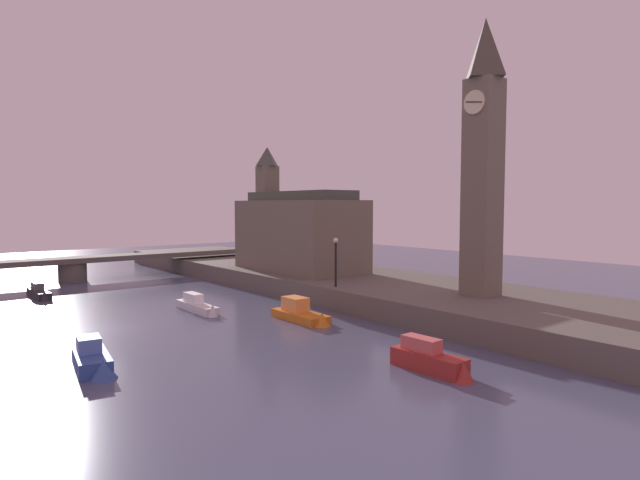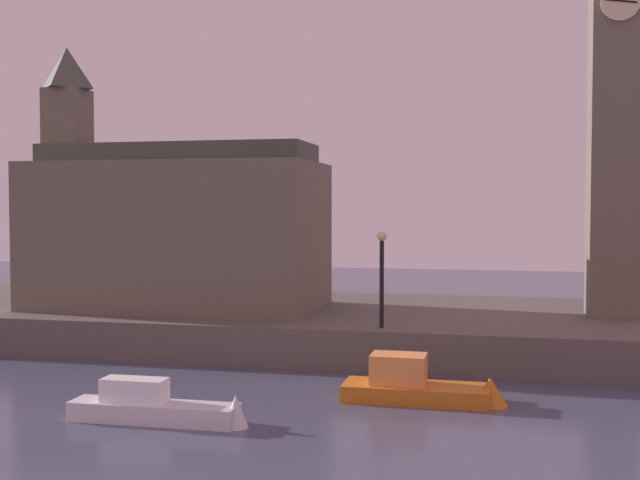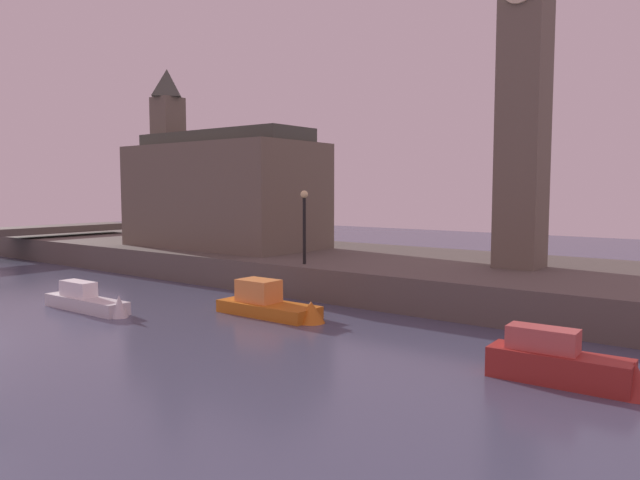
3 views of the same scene
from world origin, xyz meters
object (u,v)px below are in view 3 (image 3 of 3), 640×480
clock_tower (525,64)px  boat_ferry_white (92,302)px  boat_dinghy_red (568,365)px  parliament_hall (220,190)px  streetlamp (304,218)px  boat_patrol_orange (278,307)px

clock_tower → boat_ferry_white: 21.15m
clock_tower → boat_dinghy_red: (5.13, -10.96, -9.96)m
parliament_hall → boat_ferry_white: (5.12, -12.00, -4.60)m
streetlamp → boat_ferry_white: 10.00m
clock_tower → parliament_hall: bearing=-176.1°
streetlamp → boat_patrol_orange: 5.91m
boat_patrol_orange → boat_ferry_white: bearing=-150.3°
streetlamp → boat_patrol_orange: (2.24, -4.38, -3.28)m
boat_patrol_orange → boat_dinghy_red: bearing=-8.1°
parliament_hall → streetlamp: parliament_hall is taller
clock_tower → boat_dinghy_red: 15.68m
boat_patrol_orange → boat_ferry_white: size_ratio=0.99×
clock_tower → streetlamp: size_ratio=5.01×
parliament_hall → boat_patrol_orange: 15.14m
boat_ferry_white → clock_tower: bearing=45.4°
clock_tower → boat_ferry_white: bearing=-134.6°
streetlamp → boat_patrol_orange: bearing=-62.9°
streetlamp → boat_dinghy_red: 15.18m
parliament_hall → boat_dinghy_red: size_ratio=3.02×
clock_tower → parliament_hall: (-18.16, -1.23, -5.51)m
parliament_hall → boat_dinghy_red: (23.29, -9.74, -4.45)m
boat_dinghy_red → clock_tower: bearing=115.1°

